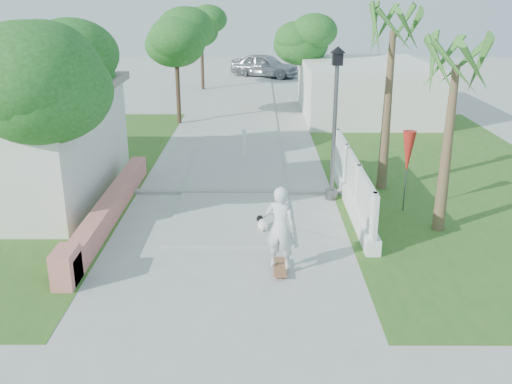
{
  "coord_description": "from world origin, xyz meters",
  "views": [
    {
      "loc": [
        0.71,
        -10.49,
        5.81
      ],
      "look_at": [
        0.67,
        2.97,
        1.1
      ],
      "focal_mm": 40.0,
      "sensor_mm": 36.0,
      "label": 1
    }
  ],
  "objects_px": {
    "parked_car": "(265,65)",
    "dog": "(262,224)",
    "bollard": "(244,142)",
    "patio_umbrella": "(408,153)",
    "skateboarder": "(276,225)",
    "street_lamp": "(335,119)"
  },
  "relations": [
    {
      "from": "dog",
      "to": "patio_umbrella",
      "type": "bearing_deg",
      "value": -1.33
    },
    {
      "from": "patio_umbrella",
      "to": "skateboarder",
      "type": "height_order",
      "value": "patio_umbrella"
    },
    {
      "from": "dog",
      "to": "parked_car",
      "type": "bearing_deg",
      "value": 67.46
    },
    {
      "from": "skateboarder",
      "to": "parked_car",
      "type": "relative_size",
      "value": 0.59
    },
    {
      "from": "parked_car",
      "to": "bollard",
      "type": "bearing_deg",
      "value": -158.45
    },
    {
      "from": "bollard",
      "to": "dog",
      "type": "distance_m",
      "value": 7.02
    },
    {
      "from": "bollard",
      "to": "dog",
      "type": "height_order",
      "value": "bollard"
    },
    {
      "from": "skateboarder",
      "to": "parked_car",
      "type": "xyz_separation_m",
      "value": [
        0.08,
        30.44,
        -0.14
      ]
    },
    {
      "from": "patio_umbrella",
      "to": "skateboarder",
      "type": "relative_size",
      "value": 0.8
    },
    {
      "from": "street_lamp",
      "to": "skateboarder",
      "type": "relative_size",
      "value": 1.54
    },
    {
      "from": "bollard",
      "to": "parked_car",
      "type": "height_order",
      "value": "parked_car"
    },
    {
      "from": "dog",
      "to": "bollard",
      "type": "bearing_deg",
      "value": 73.35
    },
    {
      "from": "bollard",
      "to": "street_lamp",
      "type": "bearing_deg",
      "value": -59.04
    },
    {
      "from": "street_lamp",
      "to": "patio_umbrella",
      "type": "distance_m",
      "value": 2.27
    },
    {
      "from": "patio_umbrella",
      "to": "skateboarder",
      "type": "bearing_deg",
      "value": -137.54
    },
    {
      "from": "bollard",
      "to": "patio_umbrella",
      "type": "distance_m",
      "value": 7.25
    },
    {
      "from": "parked_car",
      "to": "dog",
      "type": "bearing_deg",
      "value": -156.54
    },
    {
      "from": "patio_umbrella",
      "to": "parked_car",
      "type": "bearing_deg",
      "value": 97.57
    },
    {
      "from": "patio_umbrella",
      "to": "dog",
      "type": "bearing_deg",
      "value": -159.54
    },
    {
      "from": "bollard",
      "to": "patio_umbrella",
      "type": "relative_size",
      "value": 0.47
    },
    {
      "from": "street_lamp",
      "to": "parked_car",
      "type": "bearing_deg",
      "value": 93.73
    },
    {
      "from": "bollard",
      "to": "skateboarder",
      "type": "relative_size",
      "value": 0.38
    }
  ]
}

